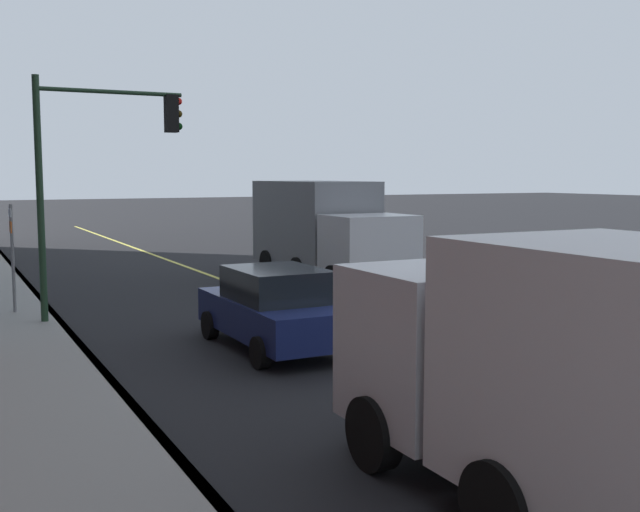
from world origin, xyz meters
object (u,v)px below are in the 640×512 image
at_px(truck_white, 625,382).
at_px(street_sign_post, 12,251).
at_px(truck_gray, 325,229).
at_px(traffic_light_mast, 96,158).
at_px(car_navy, 275,308).
at_px(car_tan, 510,298).

distance_m(truck_white, street_sign_post, 15.41).
distance_m(truck_gray, traffic_light_mast, 9.18).
height_order(car_navy, truck_gray, truck_gray).
height_order(car_tan, truck_gray, truck_gray).
relative_size(truck_white, street_sign_post, 2.40).
relative_size(truck_gray, truck_white, 1.07).
bearing_deg(car_tan, car_navy, 83.23).
relative_size(car_tan, truck_gray, 0.64).
distance_m(car_tan, traffic_light_mast, 10.11).
bearing_deg(traffic_light_mast, truck_white, -170.14).
distance_m(car_navy, street_sign_post, 7.42).
height_order(car_tan, truck_white, truck_white).
distance_m(truck_gray, street_sign_post, 10.07).
bearing_deg(traffic_light_mast, truck_gray, -64.18).
height_order(car_navy, street_sign_post, street_sign_post).
xyz_separation_m(car_navy, street_sign_post, (5.92, 4.39, 0.82)).
xyz_separation_m(traffic_light_mast, street_sign_post, (1.57, 1.77, -2.25)).
bearing_deg(car_navy, truck_gray, -33.29).
height_order(truck_gray, street_sign_post, truck_gray).
distance_m(car_tan, street_sign_post, 11.97).
bearing_deg(truck_gray, street_sign_post, 103.28).
bearing_deg(truck_white, traffic_light_mast, 9.86).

